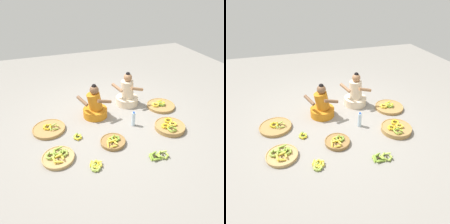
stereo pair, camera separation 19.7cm
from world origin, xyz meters
The scene contains 12 objects.
ground_plane centered at (0.00, 0.00, 0.00)m, with size 10.00×10.00×0.00m, color gray.
vendor_woman_front centered at (-0.21, 0.30, 0.24)m, with size 0.68×0.52×0.76m.
vendor_woman_behind centered at (0.65, 0.55, 0.26)m, with size 0.65×0.52×0.81m.
banana_basket_front_center centered at (-0.16, -0.70, 0.04)m, with size 0.46×0.46×0.14m.
banana_basket_back_left centered at (1.06, -0.66, 0.06)m, with size 0.60×0.60×0.17m.
banana_basket_back_center centered at (-1.15, -0.76, 0.04)m, with size 0.55×0.55×0.13m.
banana_basket_mid_left centered at (-1.22, 0.10, 0.04)m, with size 0.64×0.64×0.14m.
banana_basket_near_vendor centered at (1.33, 0.14, 0.04)m, with size 0.64×0.64×0.14m.
loose_bananas_front_right centered at (-0.73, -0.33, 0.03)m, with size 0.19×0.21×0.08m.
loose_bananas_back_right centered at (-0.62, -1.15, 0.03)m, with size 0.24×0.27×0.09m.
loose_bananas_mid_right centered at (0.44, -1.29, 0.03)m, with size 0.37×0.24×0.10m.
water_bottle centered at (0.42, -0.30, 0.15)m, with size 0.08×0.08×0.32m.
Camera 1 is at (-1.19, -3.52, 2.58)m, focal length 34.33 mm.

